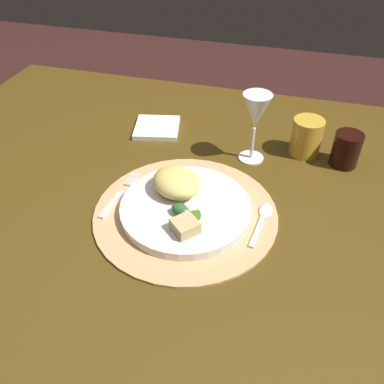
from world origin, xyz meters
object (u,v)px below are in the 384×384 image
object	(u,v)px
spoon	(263,217)
amber_tumbler	(306,137)
fork	(118,197)
dining_table	(170,231)
wine_glass	(256,114)
dinner_plate	(186,208)
napkin	(157,128)
dark_tumbler	(346,149)

from	to	relation	value
spoon	amber_tumbler	xyz separation A→B (m)	(0.06, 0.27, 0.04)
fork	spoon	bearing A→B (deg)	4.30
dining_table	fork	xyz separation A→B (m)	(-0.09, -0.07, 0.14)
wine_glass	amber_tumbler	world-z (taller)	wine_glass
dinner_plate	wine_glass	world-z (taller)	wine_glass
napkin	dark_tumbler	distance (m)	0.49
dining_table	napkin	world-z (taller)	napkin
dinner_plate	napkin	bearing A→B (deg)	119.27
dining_table	dark_tumbler	xyz separation A→B (m)	(0.38, 0.21, 0.18)
dinner_plate	dining_table	bearing A→B (deg)	131.34
napkin	dark_tumbler	xyz separation A→B (m)	(0.49, -0.03, 0.04)
fork	dining_table	bearing A→B (deg)	34.89
spoon	wine_glass	size ratio (longest dim) A/B	0.78
dining_table	napkin	xyz separation A→B (m)	(-0.11, 0.24, 0.14)
dinner_plate	fork	xyz separation A→B (m)	(-0.16, 0.00, -0.01)
napkin	amber_tumbler	bearing A→B (deg)	-1.00
spoon	napkin	world-z (taller)	same
dinner_plate	amber_tumbler	distance (m)	0.37
amber_tumbler	dining_table	bearing A→B (deg)	-141.03
dinner_plate	napkin	xyz separation A→B (m)	(-0.17, 0.31, -0.01)
dinner_plate	napkin	world-z (taller)	dinner_plate
napkin	amber_tumbler	distance (m)	0.40
amber_tumbler	wine_glass	bearing A→B (deg)	-154.21
dining_table	dinner_plate	world-z (taller)	dinner_plate
amber_tumbler	dark_tumbler	size ratio (longest dim) A/B	1.12
fork	dark_tumbler	size ratio (longest dim) A/B	1.88
dining_table	spoon	xyz separation A→B (m)	(0.22, -0.04, 0.14)
fork	amber_tumbler	bearing A→B (deg)	37.99
fork	wine_glass	xyz separation A→B (m)	(0.25, 0.24, 0.12)
dining_table	wine_glass	size ratio (longest dim) A/B	8.13
fork	wine_glass	world-z (taller)	wine_glass
wine_glass	spoon	bearing A→B (deg)	-74.33
dark_tumbler	napkin	bearing A→B (deg)	176.52
dinner_plate	spoon	size ratio (longest dim) A/B	2.02
wine_glass	napkin	bearing A→B (deg)	166.17
dinner_plate	fork	distance (m)	0.16
dining_table	dark_tumbler	bearing A→B (deg)	28.61
spoon	napkin	distance (m)	0.43
dinner_plate	fork	bearing A→B (deg)	178.83
spoon	dark_tumbler	size ratio (longest dim) A/B	1.60
fork	spoon	world-z (taller)	spoon
amber_tumbler	fork	bearing A→B (deg)	-142.01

